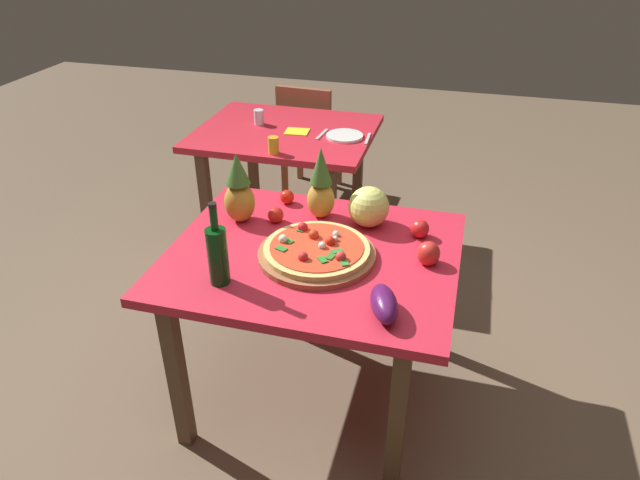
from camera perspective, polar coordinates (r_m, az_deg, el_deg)
ground_plane at (r=2.80m, az=-0.61°, el=-14.31°), size 10.00×10.00×0.00m
display_table at (r=2.37m, az=-0.69°, el=-3.01°), size 1.16×0.97×0.75m
background_table at (r=3.63m, az=-3.41°, el=9.34°), size 1.07×0.87×0.75m
dining_chair at (r=4.30m, az=-1.11°, el=10.48°), size 0.42×0.42×0.85m
pizza_board at (r=2.29m, az=-0.33°, el=-1.43°), size 0.47×0.47×0.02m
pizza at (r=2.27m, az=-0.34°, el=-0.83°), size 0.42×0.42×0.06m
wine_bottle at (r=2.12m, az=-10.10°, el=-1.39°), size 0.08×0.08×0.33m
pineapple_left at (r=2.51m, az=-8.04°, el=4.80°), size 0.13×0.13×0.32m
pineapple_right at (r=2.52m, az=0.08°, el=5.29°), size 0.12×0.12×0.33m
melon at (r=2.48m, az=4.84°, el=3.29°), size 0.18×0.18×0.18m
bell_pepper at (r=2.27m, az=10.68°, el=-1.32°), size 0.09×0.09×0.10m
eggplant at (r=1.98m, az=6.36°, el=-6.29°), size 0.15×0.22×0.09m
tomato_at_corner at (r=2.44m, az=9.86°, el=1.11°), size 0.08×0.08×0.08m
tomato_near_board at (r=2.53m, az=-4.41°, el=2.50°), size 0.07×0.07×0.07m
tomato_beside_pepper at (r=2.68m, az=-3.28°, el=4.28°), size 0.07×0.07×0.07m
drinking_glass_juice at (r=3.24m, az=-4.63°, el=9.33°), size 0.06×0.06×0.10m
drinking_glass_water at (r=3.69m, az=-6.08°, el=12.01°), size 0.06×0.06×0.09m
dinner_plate at (r=3.48m, az=2.45°, el=10.26°), size 0.22×0.22×0.02m
fork_utensil at (r=3.51m, az=0.18°, el=10.42°), size 0.03×0.18×0.01m
knife_utensil at (r=3.45m, az=4.74°, el=9.95°), size 0.03×0.18×0.01m
napkin_folded at (r=3.56m, az=-2.28°, el=10.68°), size 0.15×0.13×0.01m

